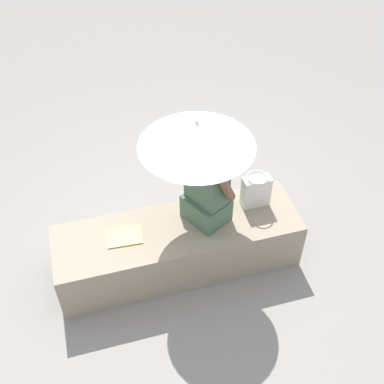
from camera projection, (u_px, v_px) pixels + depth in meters
name	position (u px, v px, depth m)	size (l,w,h in m)	color
ground_plane	(179.00, 263.00, 4.25)	(14.00, 14.00, 0.00)	gray
stone_bench	(178.00, 246.00, 4.09)	(2.04, 0.61, 0.47)	gray
person_seated	(207.00, 183.00, 3.74)	(0.40, 0.51, 0.90)	#47664C
parasol	(197.00, 135.00, 3.40)	(0.86, 0.86, 1.00)	#B7B7BC
handbag_black	(256.00, 191.00, 4.02)	(0.24, 0.18, 0.31)	silver
magazine	(124.00, 236.00, 3.85)	(0.28, 0.20, 0.01)	gold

